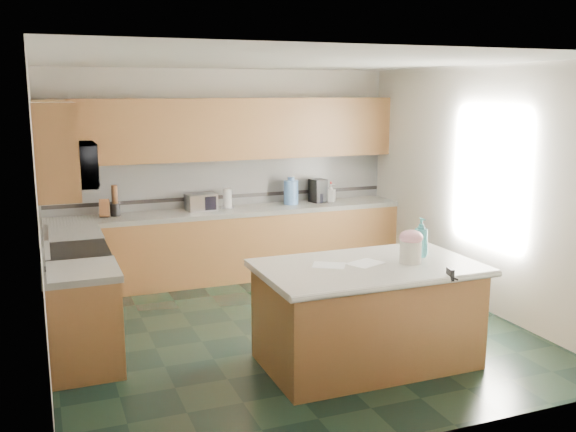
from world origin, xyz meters
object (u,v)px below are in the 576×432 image
knife_block (104,208)px  island_top (368,268)px  treat_jar (411,252)px  coffee_maker (318,191)px  island_base (367,317)px  toaster_oven (201,202)px  soap_bottle_island (421,237)px

knife_block → island_top: bearing=-47.1°
treat_jar → coffee_maker: size_ratio=0.63×
coffee_maker → treat_jar: bearing=-110.9°
island_top → coffee_maker: size_ratio=6.10×
island_base → knife_block: bearing=122.2°
knife_block → toaster_oven: bearing=10.7°
island_top → treat_jar: size_ratio=9.63×
treat_jar → soap_bottle_island: 0.26m
treat_jar → knife_block: (-2.31, 3.16, 0.01)m
soap_bottle_island → knife_block: 3.92m
toaster_oven → coffee_maker: 1.64m
treat_jar → soap_bottle_island: bearing=20.1°
island_base → coffee_maker: (0.90, 3.10, 0.65)m
island_top → treat_jar: bearing=-13.5°
island_top → toaster_oven: 3.16m
island_base → treat_jar: treat_jar is taller
toaster_oven → coffee_maker: size_ratio=1.17×
island_base → coffee_maker: 3.29m
island_base → treat_jar: (0.37, -0.09, 0.59)m
island_base → coffee_maker: size_ratio=5.79×
island_base → knife_block: size_ratio=8.57×
treat_jar → coffee_maker: bearing=64.2°
island_base → coffee_maker: bearing=73.7°
soap_bottle_island → knife_block: (-2.51, 3.01, -0.07)m
toaster_oven → coffee_maker: bearing=-3.5°
island_top → coffee_maker: coffee_maker is taller
knife_block → coffee_maker: bearing=11.3°
knife_block → coffee_maker: size_ratio=0.68×
treat_jar → knife_block: knife_block is taller
island_base → treat_jar: size_ratio=9.13×
treat_jar → island_base: bearing=150.1°
island_base → island_top: (0.00, 0.00, 0.46)m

